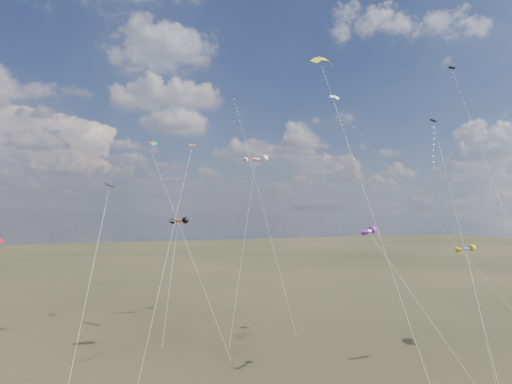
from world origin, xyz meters
name	(u,v)px	position (x,y,z in m)	size (l,w,h in m)	color
diamond_black_high	(457,101)	(29.06, 14.45, 32.15)	(12.63, 26.79, 37.67)	black
diamond_navy_tall	(238,123)	(3.50, 37.09, 31.45)	(2.98, 21.09, 36.60)	#090A49
diamond_black_mid	(100,233)	(-18.89, 7.59, 14.67)	(4.39, 10.34, 19.36)	black
diamond_navy_right	(436,154)	(21.41, 10.02, 23.83)	(12.59, 22.15, 28.53)	#0C1745
diamond_orange_center	(181,194)	(-8.51, 23.90, 18.79)	(10.07, 21.59, 26.46)	#CA6904
parafoil_yellow	(323,60)	(4.37, 8.09, 33.38)	(6.41, 27.11, 34.24)	yellow
parafoil_blue_white	(334,98)	(15.58, 25.62, 34.02)	(18.05, 22.70, 34.92)	#1A40A9
parafoil_tricolor	(151,144)	(-12.54, 23.57, 25.27)	(8.70, 12.98, 25.98)	yellow
novelty_orange_black	(178,221)	(-8.28, 27.37, 15.13)	(4.60, 9.10, 15.69)	red
novelty_white_purple	(370,232)	(7.04, 3.26, 14.56)	(5.20, 13.45, 15.07)	white
novelty_redwhite_stripe	(255,160)	(3.62, 28.37, 24.27)	(9.33, 12.68, 24.96)	red
novelty_blue_yellow	(466,249)	(18.47, 2.27, 12.51)	(4.01, 6.92, 12.97)	blue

